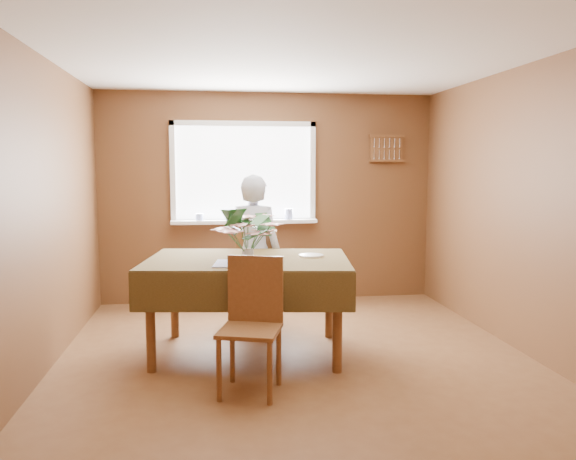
{
  "coord_description": "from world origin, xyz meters",
  "views": [
    {
      "loc": [
        -0.7,
        -4.48,
        1.62
      ],
      "look_at": [
        0.0,
        0.55,
        1.05
      ],
      "focal_mm": 35.0,
      "sensor_mm": 36.0,
      "label": 1
    }
  ],
  "objects": [
    {
      "name": "floor",
      "position": [
        0.0,
        0.0,
        0.0
      ],
      "size": [
        4.5,
        4.5,
        0.0
      ],
      "primitive_type": "plane",
      "color": "brown",
      "rests_on": "ground"
    },
    {
      "name": "ceiling",
      "position": [
        0.0,
        0.0,
        2.5
      ],
      "size": [
        4.5,
        4.5,
        0.0
      ],
      "primitive_type": "plane",
      "rotation": [
        3.14,
        0.0,
        0.0
      ],
      "color": "white",
      "rests_on": "wall_back"
    },
    {
      "name": "wall_back",
      "position": [
        0.0,
        2.25,
        1.25
      ],
      "size": [
        4.0,
        0.0,
        4.0
      ],
      "primitive_type": "plane",
      "rotation": [
        1.57,
        0.0,
        0.0
      ],
      "color": "brown",
      "rests_on": "floor"
    },
    {
      "name": "wall_front",
      "position": [
        0.0,
        -2.25,
        1.25
      ],
      "size": [
        4.0,
        0.0,
        4.0
      ],
      "primitive_type": "plane",
      "rotation": [
        -1.57,
        0.0,
        0.0
      ],
      "color": "brown",
      "rests_on": "floor"
    },
    {
      "name": "wall_left",
      "position": [
        -2.0,
        0.0,
        1.25
      ],
      "size": [
        0.0,
        4.5,
        4.5
      ],
      "primitive_type": "plane",
      "rotation": [
        1.57,
        0.0,
        1.57
      ],
      "color": "brown",
      "rests_on": "floor"
    },
    {
      "name": "wall_right",
      "position": [
        2.0,
        0.0,
        1.25
      ],
      "size": [
        0.0,
        4.5,
        4.5
      ],
      "primitive_type": "plane",
      "rotation": [
        1.57,
        0.0,
        -1.57
      ],
      "color": "brown",
      "rests_on": "floor"
    },
    {
      "name": "window_assembly",
      "position": [
        -0.29,
        2.2,
        1.36
      ],
      "size": [
        1.72,
        0.2,
        1.22
      ],
      "color": "white",
      "rests_on": "wall_back"
    },
    {
      "name": "spoon_rack",
      "position": [
        1.45,
        2.22,
        1.85
      ],
      "size": [
        0.44,
        0.05,
        0.33
      ],
      "color": "brown",
      "rests_on": "wall_back"
    },
    {
      "name": "dining_table",
      "position": [
        -0.39,
        0.29,
        0.74
      ],
      "size": [
        1.88,
        1.41,
        0.85
      ],
      "rotation": [
        0.0,
        0.0,
        -0.14
      ],
      "color": "brown",
      "rests_on": "floor"
    },
    {
      "name": "chair_far",
      "position": [
        -0.25,
        1.19,
        0.53
      ],
      "size": [
        0.44,
        0.44,
        0.98
      ],
      "rotation": [
        0.0,
        0.0,
        3.18
      ],
      "color": "brown",
      "rests_on": "floor"
    },
    {
      "name": "chair_near",
      "position": [
        -0.41,
        -0.51,
        0.53
      ],
      "size": [
        0.52,
        0.52,
        0.97
      ],
      "rotation": [
        0.0,
        0.0,
        -0.3
      ],
      "color": "brown",
      "rests_on": "floor"
    },
    {
      "name": "seated_woman",
      "position": [
        -0.28,
        1.08,
        0.78
      ],
      "size": [
        0.66,
        0.55,
        1.55
      ],
      "primitive_type": "imported",
      "rotation": [
        0.0,
        0.0,
        2.77
      ],
      "color": "white",
      "rests_on": "floor"
    },
    {
      "name": "flower_bouquet",
      "position": [
        -0.4,
        0.04,
        1.12
      ],
      "size": [
        0.5,
        0.5,
        0.43
      ],
      "rotation": [
        0.0,
        0.0,
        0.16
      ],
      "color": "white",
      "rests_on": "dining_table"
    },
    {
      "name": "side_plate",
      "position": [
        0.18,
        0.33,
        0.85
      ],
      "size": [
        0.28,
        0.28,
        0.01
      ],
      "primitive_type": "cylinder",
      "rotation": [
        0.0,
        0.0,
        -0.4
      ],
      "color": "white",
      "rests_on": "dining_table"
    },
    {
      "name": "table_knife",
      "position": [
        -0.22,
        0.02,
        0.85
      ],
      "size": [
        0.03,
        0.23,
        0.0
      ],
      "primitive_type": "cube",
      "rotation": [
        0.0,
        0.0,
        -0.03
      ],
      "color": "silver",
      "rests_on": "dining_table"
    }
  ]
}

